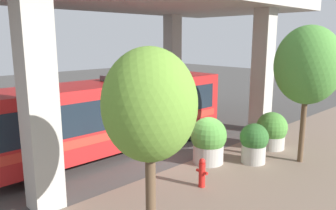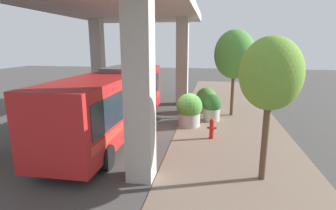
% 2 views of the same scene
% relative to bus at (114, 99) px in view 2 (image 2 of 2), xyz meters
% --- Properties ---
extents(ground_plane, '(80.00, 80.00, 0.00)m').
position_rel_bus_xyz_m(ground_plane, '(-3.16, -1.72, -1.90)').
color(ground_plane, '#474442').
rests_on(ground_plane, ground).
extents(sidewalk_strip, '(6.00, 40.00, 0.02)m').
position_rel_bus_xyz_m(sidewalk_strip, '(-6.16, -1.72, -1.89)').
color(sidewalk_strip, '#7A6656').
rests_on(sidewalk_strip, ground).
extents(overpass, '(9.40, 20.31, 7.28)m').
position_rel_bus_xyz_m(overpass, '(0.84, -1.72, 4.50)').
color(overpass, '#ADA89E').
rests_on(overpass, ground).
extents(bus, '(2.70, 11.55, 3.49)m').
position_rel_bus_xyz_m(bus, '(0.00, 0.00, 0.00)').
color(bus, '#B21E1E').
rests_on(bus, ground).
extents(fire_hydrant, '(0.48, 0.23, 1.06)m').
position_rel_bus_xyz_m(fire_hydrant, '(-5.10, -0.07, -1.36)').
color(fire_hydrant, red).
rests_on(fire_hydrant, ground).
extents(planter_front, '(1.50, 1.50, 1.95)m').
position_rel_bus_xyz_m(planter_front, '(-3.78, -2.01, -0.91)').
color(planter_front, '#ADA89E').
rests_on(planter_front, ground).
extents(planter_middle, '(1.44, 1.44, 1.75)m').
position_rel_bus_xyz_m(planter_middle, '(-4.65, -5.60, -1.04)').
color(planter_middle, '#ADA89E').
rests_on(planter_middle, ground).
extents(planter_back, '(1.17, 1.17, 1.68)m').
position_rel_bus_xyz_m(planter_back, '(-5.07, -3.40, -1.03)').
color(planter_back, '#ADA89E').
rests_on(planter_back, ground).
extents(street_tree_near, '(2.62, 2.62, 5.64)m').
position_rel_bus_xyz_m(street_tree_near, '(-6.39, -4.90, 2.15)').
color(street_tree_near, brown).
rests_on(street_tree_near, ground).
extents(street_tree_far, '(2.02, 2.02, 4.97)m').
position_rel_bus_xyz_m(street_tree_far, '(-6.90, 3.81, 1.82)').
color(street_tree_far, brown).
rests_on(street_tree_far, ground).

